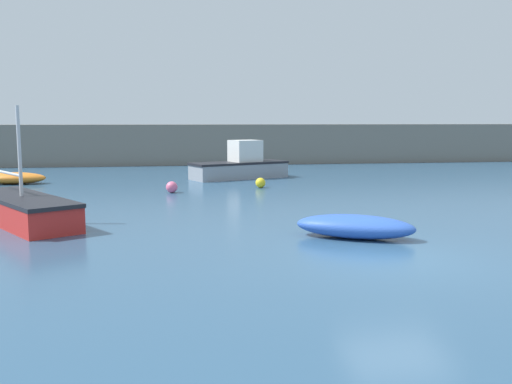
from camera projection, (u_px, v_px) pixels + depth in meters
name	position (u px, v px, depth m)	size (l,w,h in m)	color
ground_plane	(398.00, 263.00, 13.35)	(120.00, 120.00, 0.20)	#2D5170
harbor_breakwater	(238.00, 144.00, 42.11)	(45.06, 2.60, 2.89)	slate
motorboat_grey_hull	(240.00, 166.00, 31.55)	(5.73, 3.75, 2.11)	gray
rowboat_blue_near	(14.00, 178.00, 28.81)	(3.32, 1.73, 0.59)	orange
rowboat_white_midwater	(355.00, 226.00, 15.59)	(3.44, 2.59, 0.65)	#2D56B7
sailboat_twin_hulled	(22.00, 209.00, 17.77)	(4.40, 5.76, 3.66)	red
mooring_buoy_yellow	(260.00, 183.00, 27.17)	(0.48, 0.48, 0.48)	yellow
mooring_buoy_pink	(172.00, 187.00, 25.30)	(0.51, 0.51, 0.51)	#EA668C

